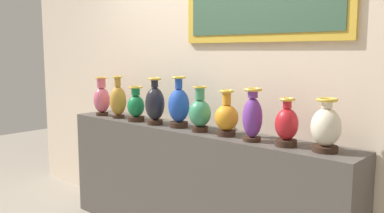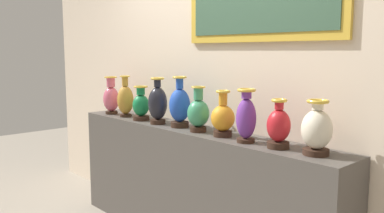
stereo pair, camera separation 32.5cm
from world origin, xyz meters
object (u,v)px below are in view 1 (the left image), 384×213
Objects in this scene: vase_ivory at (326,128)px; vase_onyx at (155,104)px; vase_sapphire at (179,106)px; vase_amber at (227,117)px; vase_emerald at (136,106)px; vase_crimson at (287,125)px; vase_violet at (252,117)px; vase_rose at (102,99)px; vase_jade at (200,113)px; vase_ochre at (118,100)px.

vase_onyx is at bearing -178.02° from vase_ivory.
vase_sapphire reaches higher than vase_amber.
vase_onyx is (0.25, -0.00, 0.04)m from vase_emerald.
vase_amber is at bearing 179.62° from vase_crimson.
vase_violet is at bearing -174.39° from vase_ivory.
vase_ivory is at bearing 1.22° from vase_rose.
vase_onyx reaches higher than vase_emerald.
vase_jade is (0.49, 0.02, -0.03)m from vase_onyx.
vase_ochre is at bearing -179.44° from vase_crimson.
vase_crimson is (0.25, 0.02, -0.03)m from vase_violet.
vase_ochre is 0.94× the size of vase_sapphire.
vase_crimson is 0.96× the size of vase_ivory.
vase_onyx is 1.13× the size of vase_jade.
vase_onyx is (0.75, -0.00, 0.01)m from vase_rose.
vase_ochre is at bearing 179.01° from vase_onyx.
vase_jade is at bearing -177.36° from vase_amber.
vase_ochre is 1.22× the size of vase_crimson.
vase_violet is (0.74, -0.04, -0.00)m from vase_sapphire.
vase_crimson is at bearing 0.63° from vase_jade.
vase_amber is (0.25, 0.01, -0.01)m from vase_jade.
vase_crimson is at bearing 1.20° from vase_onyx.
vase_amber is at bearing 1.49° from vase_emerald.
vase_rose is 0.50m from vase_emerald.
vase_ivory is at bearing 5.68° from vase_crimson.
vase_jade is (0.25, -0.02, -0.03)m from vase_sapphire.
vase_rose is 1.73m from vase_violet.
vase_sapphire is (0.75, 0.03, 0.01)m from vase_ochre.
vase_sapphire is at bearing -179.61° from vase_ivory.
vase_crimson is (1.97, 0.02, -0.02)m from vase_rose.
vase_ivory is (1.24, 0.01, -0.02)m from vase_sapphire.
vase_jade is 0.49m from vase_violet.
vase_crimson is at bearing -0.98° from vase_sapphire.
vase_sapphire reaches higher than vase_onyx.
vase_rose reaches higher than vase_emerald.
vase_rose is at bearing -177.75° from vase_sapphire.
vase_crimson is (1.47, 0.02, 0.00)m from vase_emerald.
vase_amber is (0.98, 0.03, 0.00)m from vase_emerald.
vase_sapphire reaches higher than vase_ochre.
vase_ochre is (0.24, 0.01, 0.00)m from vase_rose.
vase_sapphire is at bearing 176.81° from vase_violet.
vase_rose is 1.05× the size of vase_jade.
vase_emerald is 0.98m from vase_amber.
vase_emerald is at bearing -178.51° from vase_amber.
vase_ochre reaches higher than vase_crimson.
vase_rose reaches higher than vase_ivory.
vase_amber is 0.25m from vase_violet.
vase_violet is 0.51m from vase_ivory.
vase_crimson is at bearing 0.64° from vase_rose.
vase_ochre reaches higher than vase_amber.
vase_violet is (0.24, -0.03, 0.03)m from vase_amber.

